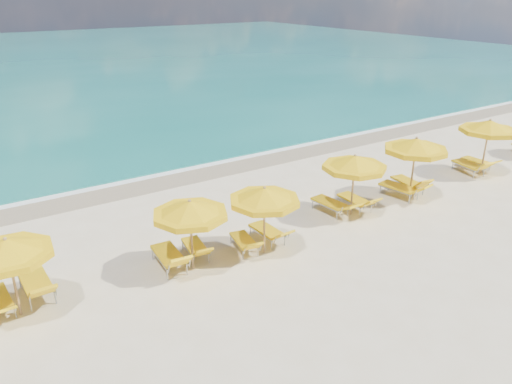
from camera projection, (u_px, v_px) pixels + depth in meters
ground_plane at (282, 241)px, 15.98m from camera, size 120.00×120.00×0.00m
ocean at (16, 63)px, 53.02m from camera, size 120.00×80.00×0.30m
wet_sand_band at (182, 174)px, 21.69m from camera, size 120.00×2.60×0.01m
foam_line at (174, 169)px, 22.31m from camera, size 120.00×1.20×0.03m
whitecap_far at (182, 92)px, 38.57m from camera, size 18.00×0.30×0.05m
umbrella_2 at (7, 249)px, 11.72m from camera, size 2.65×2.65×2.16m
umbrella_3 at (190, 210)px, 13.75m from camera, size 2.19×2.19×2.18m
umbrella_4 at (264, 196)px, 14.64m from camera, size 2.37×2.37×2.18m
umbrella_5 at (355, 163)px, 17.13m from camera, size 2.61×2.61×2.27m
umbrella_6 at (416, 146)px, 18.59m from camera, size 3.14×3.14×2.42m
umbrella_7 at (489, 127)px, 21.05m from camera, size 2.70×2.70×2.43m
lounger_2_right at (37, 288)px, 13.06m from camera, size 0.72×2.01×0.91m
lounger_3_left at (170, 261)px, 14.39m from camera, size 0.79×1.96×0.91m
lounger_3_right at (196, 251)px, 15.00m from camera, size 0.79×1.68×0.74m
lounger_4_left at (245, 245)px, 15.34m from camera, size 0.83×1.68×0.74m
lounger_4_right at (268, 235)px, 15.93m from camera, size 0.64×1.76×0.76m
lounger_5_left at (331, 207)px, 17.91m from camera, size 0.76×1.96×0.71m
lounger_5_right at (355, 204)px, 18.21m from camera, size 0.66×1.81×0.80m
lounger_6_left at (400, 191)px, 19.24m from camera, size 0.96×2.05×0.84m
lounger_6_right at (408, 186)px, 19.83m from camera, size 0.91×1.90×0.86m
lounger_7_left at (469, 168)px, 21.70m from camera, size 0.95×1.95×0.87m
lounger_7_right at (477, 164)px, 22.33m from camera, size 0.58×1.70×0.66m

